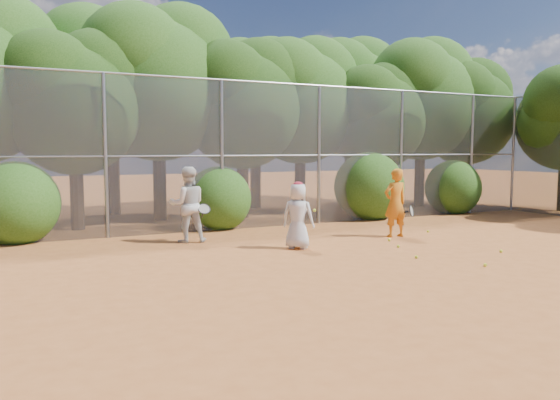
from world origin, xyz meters
TOP-DOWN VIEW (x-y plane):
  - ground at (0.00, 0.00)m, footprint 80.00×80.00m
  - fence_back at (-0.12, 6.00)m, footprint 20.05×0.09m
  - tree_2 at (-4.45, 7.83)m, footprint 3.99×3.47m
  - tree_3 at (-1.94, 8.84)m, footprint 4.89×4.26m
  - tree_4 at (0.55, 8.24)m, footprint 4.19×3.64m
  - tree_5 at (3.06, 9.04)m, footprint 4.51×3.92m
  - tree_6 at (5.55, 8.03)m, footprint 3.86×3.36m
  - tree_7 at (8.06, 8.64)m, footprint 4.77×4.14m
  - tree_8 at (10.05, 8.34)m, footprint 4.25×3.70m
  - tree_10 at (-2.93, 11.05)m, footprint 5.15×4.48m
  - tree_11 at (2.06, 10.64)m, footprint 4.64×4.03m
  - tree_12 at (6.56, 11.24)m, footprint 5.02×4.37m
  - bush_0 at (-6.00, 6.30)m, footprint 2.00×2.00m
  - bush_1 at (-1.00, 6.30)m, footprint 1.80×1.80m
  - bush_2 at (4.00, 6.30)m, footprint 2.20×2.20m
  - bush_3 at (7.50, 6.30)m, footprint 1.90×1.90m
  - player_yellow at (2.43, 2.99)m, footprint 0.82×0.55m
  - player_teen at (-0.50, 2.62)m, footprint 0.83×0.82m
  - player_white at (-2.41, 4.52)m, footprint 0.96×0.83m
  - ball_0 at (3.10, 0.30)m, footprint 0.07×0.07m
  - ball_1 at (1.88, 2.50)m, footprint 0.07×0.07m
  - ball_2 at (1.72, -0.56)m, footprint 0.07×0.07m
  - ball_4 at (1.09, 0.60)m, footprint 0.07×0.07m
  - ball_5 at (3.64, 3.14)m, footprint 0.07×0.07m
  - ball_6 at (1.53, 1.72)m, footprint 0.07×0.07m

SIDE VIEW (x-z plane):
  - ground at x=0.00m, z-range 0.00..0.00m
  - ball_0 at x=3.10m, z-range 0.00..0.07m
  - ball_1 at x=1.88m, z-range 0.00..0.07m
  - ball_2 at x=1.72m, z-range 0.00..0.07m
  - ball_4 at x=1.09m, z-range 0.00..0.07m
  - ball_5 at x=3.64m, z-range 0.00..0.07m
  - ball_6 at x=1.53m, z-range 0.00..0.07m
  - player_teen at x=-0.50m, z-range 0.00..1.47m
  - player_yellow at x=2.43m, z-range 0.00..1.70m
  - player_white at x=-2.41m, z-range 0.00..1.77m
  - bush_1 at x=-1.00m, z-range 0.00..1.80m
  - bush_3 at x=7.50m, z-range 0.00..1.90m
  - bush_0 at x=-6.00m, z-range 0.00..2.00m
  - bush_2 at x=4.00m, z-range 0.00..2.20m
  - fence_back at x=-0.12m, z-range 0.04..4.06m
  - tree_6 at x=5.55m, z-range 0.82..6.11m
  - tree_2 at x=-4.45m, z-range 0.85..6.32m
  - tree_4 at x=0.55m, z-range 0.89..6.62m
  - tree_8 at x=10.05m, z-range 0.91..6.73m
  - tree_5 at x=3.06m, z-range 0.96..7.13m
  - tree_11 at x=2.06m, z-range 0.99..7.34m
  - tree_7 at x=8.06m, z-range 1.02..7.54m
  - tree_3 at x=-1.94m, z-range 1.04..7.75m
  - tree_12 at x=6.56m, z-range 1.07..7.95m
  - tree_10 at x=-2.93m, z-range 1.10..8.16m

